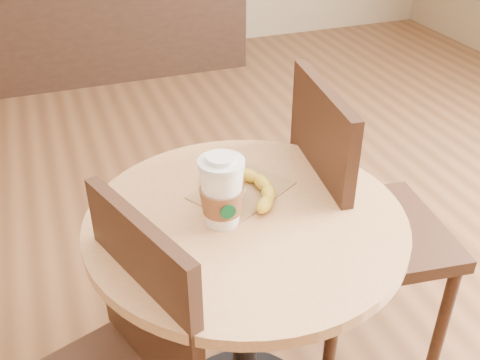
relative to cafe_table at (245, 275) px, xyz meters
The scene contains 7 objects.
cafe_table is the anchor object (origin of this frame).
chair_right 0.42m from the cafe_table, 17.86° to the left, with size 0.48×0.48×0.99m.
service_counter 3.08m from the cafe_table, 90.82° to the left, with size 2.30×0.65×1.04m.
kraft_bag 0.22m from the cafe_table, 74.93° to the left, with size 0.24×0.18×0.00m, color #99734A.
coffee_cup 0.28m from the cafe_table, behind, with size 0.11×0.11×0.18m.
muffin 0.24m from the cafe_table, 105.25° to the left, with size 0.09×0.09×0.08m.
banana 0.23m from the cafe_table, 73.36° to the left, with size 0.18×0.25×0.04m, color yellow, non-canonical shape.
Camera 1 is at (-0.35, -0.93, 1.55)m, focal length 42.00 mm.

